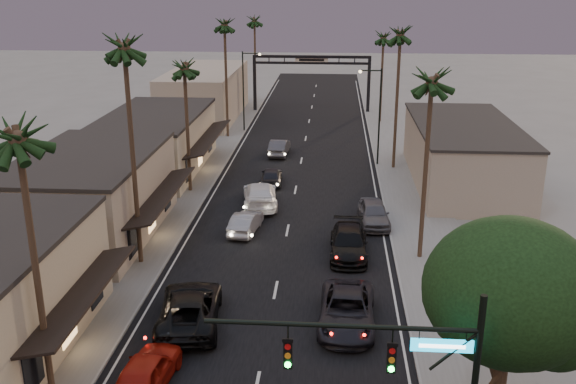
% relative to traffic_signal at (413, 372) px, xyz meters
% --- Properties ---
extents(ground, '(200.00, 200.00, 0.00)m').
position_rel_traffic_signal_xyz_m(ground, '(-5.69, 36.00, -5.08)').
color(ground, slate).
rests_on(ground, ground).
extents(road, '(14.00, 120.00, 0.02)m').
position_rel_traffic_signal_xyz_m(road, '(-5.69, 41.00, -5.08)').
color(road, black).
rests_on(road, ground).
extents(sidewalk_left, '(5.00, 92.00, 0.12)m').
position_rel_traffic_signal_xyz_m(sidewalk_left, '(-15.19, 48.00, -5.02)').
color(sidewalk_left, slate).
rests_on(sidewalk_left, ground).
extents(sidewalk_right, '(5.00, 92.00, 0.12)m').
position_rel_traffic_signal_xyz_m(sidewalk_right, '(3.81, 48.00, -5.02)').
color(sidewalk_right, slate).
rests_on(sidewalk_right, ground).
extents(storefront_mid, '(8.00, 14.00, 5.50)m').
position_rel_traffic_signal_xyz_m(storefront_mid, '(-18.69, 22.00, -2.33)').
color(storefront_mid, gray).
rests_on(storefront_mid, ground).
extents(storefront_far, '(8.00, 16.00, 5.00)m').
position_rel_traffic_signal_xyz_m(storefront_far, '(-18.69, 38.00, -2.58)').
color(storefront_far, '#B3A989').
rests_on(storefront_far, ground).
extents(storefront_dist, '(8.00, 20.00, 6.00)m').
position_rel_traffic_signal_xyz_m(storefront_dist, '(-18.69, 61.00, -2.08)').
color(storefront_dist, gray).
rests_on(storefront_dist, ground).
extents(building_right, '(8.00, 18.00, 5.00)m').
position_rel_traffic_signal_xyz_m(building_right, '(8.31, 36.00, -2.58)').
color(building_right, gray).
rests_on(building_right, ground).
extents(traffic_signal, '(8.51, 0.22, 7.80)m').
position_rel_traffic_signal_xyz_m(traffic_signal, '(0.00, 0.00, 0.00)').
color(traffic_signal, black).
rests_on(traffic_signal, ground).
extents(corner_tree, '(6.20, 6.20, 8.80)m').
position_rel_traffic_signal_xyz_m(corner_tree, '(3.79, 3.45, 0.90)').
color(corner_tree, '#38281C').
rests_on(corner_tree, ground).
extents(arch, '(15.20, 0.40, 7.27)m').
position_rel_traffic_signal_xyz_m(arch, '(-5.69, 66.00, 0.45)').
color(arch, black).
rests_on(arch, ground).
extents(streetlight_right, '(2.13, 0.30, 9.00)m').
position_rel_traffic_signal_xyz_m(streetlight_right, '(1.23, 41.00, 0.25)').
color(streetlight_right, black).
rests_on(streetlight_right, ground).
extents(streetlight_left, '(2.13, 0.30, 9.00)m').
position_rel_traffic_signal_xyz_m(streetlight_left, '(-12.61, 54.00, 0.25)').
color(streetlight_left, black).
rests_on(streetlight_left, ground).
extents(palm_la, '(3.20, 3.20, 13.20)m').
position_rel_traffic_signal_xyz_m(palm_la, '(-14.29, 5.00, 6.36)').
color(palm_la, '#38281C').
rests_on(palm_la, ground).
extents(palm_lb, '(3.20, 3.20, 15.20)m').
position_rel_traffic_signal_xyz_m(palm_lb, '(-14.29, 18.00, 8.30)').
color(palm_lb, '#38281C').
rests_on(palm_lb, ground).
extents(palm_lc, '(3.20, 3.20, 12.20)m').
position_rel_traffic_signal_xyz_m(palm_lc, '(-14.29, 32.00, 5.39)').
color(palm_lc, '#38281C').
rests_on(palm_lc, ground).
extents(palm_ld, '(3.20, 3.20, 14.20)m').
position_rel_traffic_signal_xyz_m(palm_ld, '(-14.29, 51.00, 7.33)').
color(palm_ld, '#38281C').
rests_on(palm_ld, ground).
extents(palm_ra, '(3.20, 3.20, 13.20)m').
position_rel_traffic_signal_xyz_m(palm_ra, '(2.91, 20.00, 6.36)').
color(palm_ra, '#38281C').
rests_on(palm_ra, ground).
extents(palm_rb, '(3.20, 3.20, 14.20)m').
position_rel_traffic_signal_xyz_m(palm_rb, '(2.91, 40.00, 7.33)').
color(palm_rb, '#38281C').
rests_on(palm_rb, ground).
extents(palm_rc, '(3.20, 3.20, 12.20)m').
position_rel_traffic_signal_xyz_m(palm_rc, '(2.91, 60.00, 5.39)').
color(palm_rc, '#38281C').
rests_on(palm_rc, ground).
extents(palm_far, '(3.20, 3.20, 13.20)m').
position_rel_traffic_signal_xyz_m(palm_far, '(-13.99, 74.00, 6.36)').
color(palm_far, '#38281C').
rests_on(palm_far, ground).
extents(oncoming_red, '(2.36, 4.98, 1.65)m').
position_rel_traffic_signal_xyz_m(oncoming_red, '(-10.33, 5.53, -4.26)').
color(oncoming_red, maroon).
rests_on(oncoming_red, ground).
extents(oncoming_pickup, '(3.70, 6.74, 1.79)m').
position_rel_traffic_signal_xyz_m(oncoming_pickup, '(-9.67, 11.03, -4.19)').
color(oncoming_pickup, black).
rests_on(oncoming_pickup, ground).
extents(oncoming_silver, '(2.08, 4.49, 1.43)m').
position_rel_traffic_signal_xyz_m(oncoming_silver, '(-8.54, 23.48, -4.37)').
color(oncoming_silver, gray).
rests_on(oncoming_silver, ground).
extents(oncoming_white, '(3.34, 6.47, 1.79)m').
position_rel_traffic_signal_xyz_m(oncoming_white, '(-8.17, 28.98, -4.19)').
color(oncoming_white, white).
rests_on(oncoming_white, ground).
extents(oncoming_dgrey, '(1.93, 4.37, 1.46)m').
position_rel_traffic_signal_xyz_m(oncoming_dgrey, '(-7.83, 34.48, -4.35)').
color(oncoming_dgrey, black).
rests_on(oncoming_dgrey, ground).
extents(oncoming_grey_far, '(1.88, 4.84, 1.57)m').
position_rel_traffic_signal_xyz_m(oncoming_grey_far, '(-7.99, 43.95, -4.30)').
color(oncoming_grey_far, '#424246').
rests_on(oncoming_grey_far, ground).
extents(curbside_near, '(2.99, 6.09, 1.66)m').
position_rel_traffic_signal_xyz_m(curbside_near, '(-1.76, 11.47, -4.25)').
color(curbside_near, black).
rests_on(curbside_near, ground).
extents(curbside_black, '(2.35, 5.74, 1.66)m').
position_rel_traffic_signal_xyz_m(curbside_black, '(-1.54, 20.12, -4.25)').
color(curbside_black, black).
rests_on(curbside_black, ground).
extents(curbside_grey, '(2.33, 5.09, 1.69)m').
position_rel_traffic_signal_xyz_m(curbside_grey, '(0.33, 25.62, -4.24)').
color(curbside_grey, '#4F5055').
rests_on(curbside_grey, ground).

